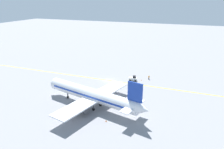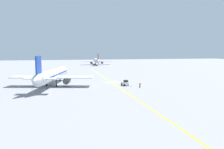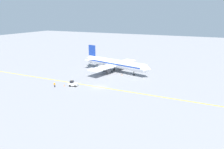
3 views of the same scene
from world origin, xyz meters
name	(u,v)px [view 1 (image 1 of 3)]	position (x,y,z in m)	size (l,w,h in m)	color
ground_plane	(109,80)	(0.00, 0.00, 0.00)	(400.00, 400.00, 0.00)	gray
apron_yellow_centreline	(109,80)	(0.00, 0.00, 0.00)	(0.40, 120.00, 0.01)	yellow
airplane_at_gate	(92,95)	(-21.38, -3.90, 3.71)	(28.45, 35.21, 10.60)	white
baggage_tug_white	(133,78)	(3.10, -8.79, 0.90)	(2.29, 3.26, 2.11)	white
ground_crew_worker	(149,77)	(6.64, -14.07, 0.91)	(0.48, 0.40, 1.68)	#23232D
traffic_cone_near_nose	(141,80)	(4.38, -11.64, 0.28)	(0.32, 0.32, 0.55)	orange
traffic_cone_mid_apron	(106,121)	(-27.33, -10.58, 0.28)	(0.32, 0.32, 0.55)	orange
traffic_cone_by_wingtip	(84,97)	(-17.21, 1.34, 0.28)	(0.32, 0.32, 0.55)	orange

